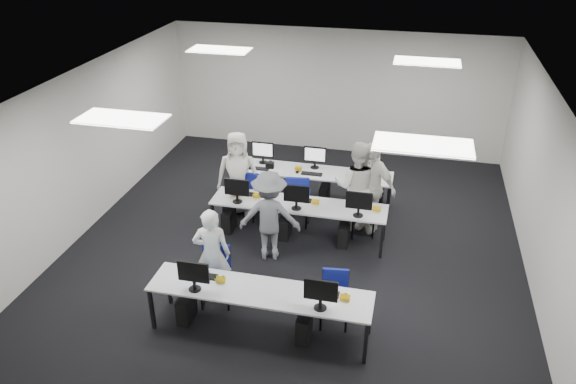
% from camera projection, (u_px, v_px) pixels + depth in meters
% --- Properties ---
extents(room, '(9.00, 9.02, 3.00)m').
position_uv_depth(room, '(296.00, 170.00, 9.62)').
color(room, black).
rests_on(room, ground).
extents(ceiling_panels, '(5.20, 4.60, 0.02)m').
position_uv_depth(ceiling_panels, '(297.00, 86.00, 8.93)').
color(ceiling_panels, white).
rests_on(ceiling_panels, room).
extents(desk_front, '(3.20, 0.70, 0.73)m').
position_uv_depth(desk_front, '(260.00, 293.00, 7.93)').
color(desk_front, silver).
rests_on(desk_front, ground).
extents(desk_mid, '(3.20, 0.70, 0.73)m').
position_uv_depth(desk_mid, '(298.00, 206.00, 10.17)').
color(desk_mid, silver).
rests_on(desk_mid, ground).
extents(desk_back, '(3.20, 0.70, 0.73)m').
position_uv_depth(desk_back, '(313.00, 174.00, 11.38)').
color(desk_back, silver).
rests_on(desk_back, ground).
extents(equipment_front, '(2.51, 0.41, 1.19)m').
position_uv_depth(equipment_front, '(247.00, 310.00, 8.10)').
color(equipment_front, blue).
rests_on(equipment_front, desk_front).
extents(equipment_mid, '(2.91, 0.41, 1.19)m').
position_uv_depth(equipment_mid, '(288.00, 221.00, 10.34)').
color(equipment_mid, white).
rests_on(equipment_mid, desk_mid).
extents(equipment_back, '(2.91, 0.41, 1.19)m').
position_uv_depth(equipment_back, '(322.00, 188.00, 11.50)').
color(equipment_back, white).
rests_on(equipment_back, desk_back).
extents(chair_0, '(0.54, 0.57, 0.91)m').
position_uv_depth(chair_0, '(217.00, 285.00, 8.73)').
color(chair_0, navy).
rests_on(chair_0, ground).
extents(chair_1, '(0.46, 0.49, 0.83)m').
position_uv_depth(chair_1, '(334.00, 307.00, 8.30)').
color(chair_1, navy).
rests_on(chair_1, ground).
extents(chair_2, '(0.42, 0.46, 0.87)m').
position_uv_depth(chair_2, '(247.00, 204.00, 11.10)').
color(chair_2, navy).
rests_on(chair_2, ground).
extents(chair_3, '(0.49, 0.53, 0.89)m').
position_uv_depth(chair_3, '(297.00, 210.00, 10.86)').
color(chair_3, navy).
rests_on(chair_3, ground).
extents(chair_4, '(0.52, 0.55, 0.86)m').
position_uv_depth(chair_4, '(361.00, 220.00, 10.53)').
color(chair_4, navy).
rests_on(chair_4, ground).
extents(chair_5, '(0.49, 0.52, 0.87)m').
position_uv_depth(chair_5, '(257.00, 197.00, 11.35)').
color(chair_5, navy).
rests_on(chair_5, ground).
extents(chair_6, '(0.55, 0.58, 0.97)m').
position_uv_depth(chair_6, '(298.00, 204.00, 11.04)').
color(chair_6, navy).
rests_on(chair_6, ground).
extents(chair_7, '(0.47, 0.50, 0.86)m').
position_uv_depth(chair_7, '(361.00, 210.00, 10.87)').
color(chair_7, navy).
rests_on(chair_7, ground).
extents(handbag, '(0.35, 0.25, 0.26)m').
position_uv_depth(handbag, '(235.00, 190.00, 10.36)').
color(handbag, '#93814C').
rests_on(handbag, desk_mid).
extents(student_0, '(0.64, 0.49, 1.57)m').
position_uv_depth(student_0, '(212.00, 254.00, 8.61)').
color(student_0, white).
rests_on(student_0, ground).
extents(student_1, '(0.89, 0.71, 1.77)m').
position_uv_depth(student_1, '(357.00, 186.00, 10.42)').
color(student_1, white).
rests_on(student_1, ground).
extents(student_2, '(0.92, 0.70, 1.70)m').
position_uv_depth(student_2, '(238.00, 173.00, 11.01)').
color(student_2, white).
rests_on(student_2, ground).
extents(student_3, '(1.13, 0.83, 1.78)m').
position_uv_depth(student_3, '(370.00, 187.00, 10.41)').
color(student_3, white).
rests_on(student_3, ground).
extents(photographer, '(1.14, 0.76, 1.64)m').
position_uv_depth(photographer, '(269.00, 216.00, 9.58)').
color(photographer, slate).
rests_on(photographer, ground).
extents(dslr_camera, '(0.17, 0.20, 0.10)m').
position_uv_depth(dslr_camera, '(270.00, 165.00, 9.33)').
color(dslr_camera, black).
rests_on(dslr_camera, photographer).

